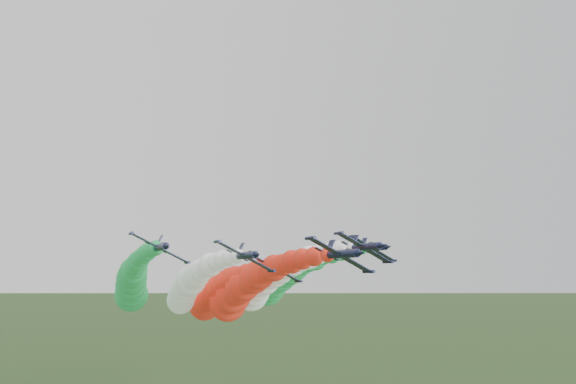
# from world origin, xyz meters

# --- Properties ---
(jet_lead) EXTENTS (14.52, 75.18, 16.16)m
(jet_lead) POSITION_xyz_m (-0.78, 35.51, 33.23)
(jet_lead) COLOR black
(jet_lead) RESTS_ON ground
(jet_inner_left) EXTENTS (13.61, 74.26, 15.24)m
(jet_inner_left) POSITION_xyz_m (-9.11, 47.19, 33.89)
(jet_inner_left) COLOR black
(jet_inner_left) RESTS_ON ground
(jet_inner_right) EXTENTS (14.39, 75.05, 16.03)m
(jet_inner_right) POSITION_xyz_m (8.43, 44.49, 34.75)
(jet_inner_right) COLOR black
(jet_inner_right) RESTS_ON ground
(jet_outer_left) EXTENTS (14.36, 75.02, 16.00)m
(jet_outer_left) POSITION_xyz_m (-19.97, 56.92, 34.55)
(jet_outer_left) COLOR black
(jet_outer_left) RESTS_ON ground
(jet_outer_right) EXTENTS (14.44, 75.10, 16.08)m
(jet_outer_right) POSITION_xyz_m (18.14, 58.16, 35.18)
(jet_outer_right) COLOR black
(jet_outer_right) RESTS_ON ground
(jet_trail) EXTENTS (14.55, 75.21, 16.19)m
(jet_trail) POSITION_xyz_m (0.48, 60.81, 31.50)
(jet_trail) COLOR black
(jet_trail) RESTS_ON ground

